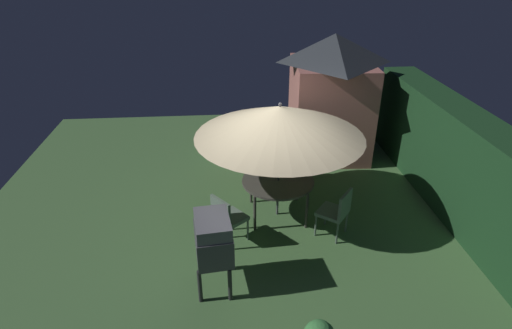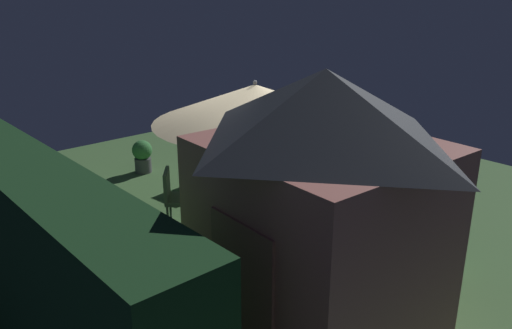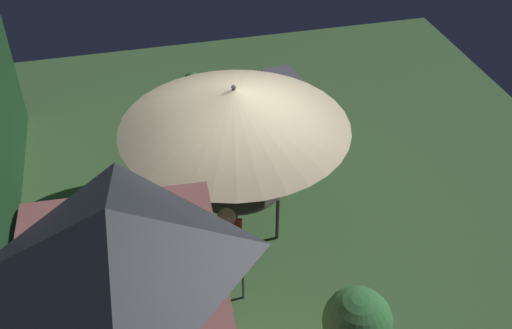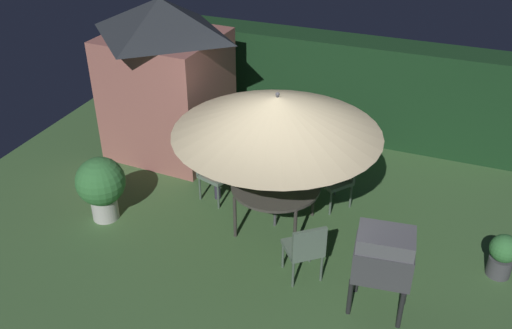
# 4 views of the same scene
# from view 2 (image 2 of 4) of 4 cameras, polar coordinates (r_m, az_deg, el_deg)

# --- Properties ---
(ground_plane) EXTENTS (11.00, 11.00, 0.00)m
(ground_plane) POSITION_cam_2_polar(r_m,az_deg,el_deg) (8.15, 0.04, -6.01)
(ground_plane) COLOR #47703D
(hedge_backdrop) EXTENTS (6.73, 0.74, 1.91)m
(hedge_backdrop) POSITION_cam_2_polar(r_m,az_deg,el_deg) (6.21, -25.00, -6.65)
(hedge_backdrop) COLOR #193D1E
(hedge_backdrop) RESTS_ON ground
(garden_shed) EXTENTS (2.10, 1.94, 2.83)m
(garden_shed) POSITION_cam_2_polar(r_m,az_deg,el_deg) (4.70, 6.93, -6.57)
(garden_shed) COLOR #B26B60
(garden_shed) RESTS_ON ground
(patio_table) EXTENTS (1.31, 1.31, 0.74)m
(patio_table) POSITION_cam_2_polar(r_m,az_deg,el_deg) (7.71, -0.10, -2.00)
(patio_table) COLOR #47423D
(patio_table) RESTS_ON ground
(patio_umbrella) EXTENTS (2.93, 2.93, 2.21)m
(patio_umbrella) POSITION_cam_2_polar(r_m,az_deg,el_deg) (7.36, -0.11, 6.72)
(patio_umbrella) COLOR #4C4C51
(patio_umbrella) RESTS_ON ground
(bbq_grill) EXTENTS (0.75, 0.58, 1.20)m
(bbq_grill) POSITION_cam_2_polar(r_m,az_deg,el_deg) (9.64, -1.97, 3.41)
(bbq_grill) COLOR #47474C
(bbq_grill) RESTS_ON ground
(chair_near_shed) EXTENTS (0.58, 0.58, 0.90)m
(chair_near_shed) POSITION_cam_2_polar(r_m,az_deg,el_deg) (6.74, 4.32, -6.84)
(chair_near_shed) COLOR slate
(chair_near_shed) RESTS_ON ground
(chair_far_side) EXTENTS (0.65, 0.65, 0.90)m
(chair_far_side) POSITION_cam_2_polar(r_m,az_deg,el_deg) (8.89, 1.27, -0.19)
(chair_far_side) COLOR slate
(chair_far_side) RESTS_ON ground
(chair_toward_hedge) EXTENTS (0.65, 0.65, 0.90)m
(chair_toward_hedge) POSITION_cam_2_polar(r_m,az_deg,el_deg) (7.79, -8.80, -3.29)
(chair_toward_hedge) COLOR slate
(chair_toward_hedge) RESTS_ON ground
(potted_plant_by_shed) EXTENTS (0.38, 0.38, 0.64)m
(potted_plant_by_shed) POSITION_cam_2_polar(r_m,az_deg,el_deg) (10.26, -12.37, 1.00)
(potted_plant_by_shed) COLOR #4C4C51
(potted_plant_by_shed) RESTS_ON ground
(potted_plant_by_grill) EXTENTS (0.75, 0.75, 1.04)m
(potted_plant_by_grill) POSITION_cam_2_polar(r_m,az_deg,el_deg) (6.85, 19.15, -6.69)
(potted_plant_by_grill) COLOR silver
(potted_plant_by_grill) RESTS_ON ground
(person_in_red) EXTENTS (0.33, 0.40, 1.26)m
(person_in_red) POSITION_cam_2_polar(r_m,az_deg,el_deg) (6.70, 4.03, -4.53)
(person_in_red) COLOR #CC3D33
(person_in_red) RESTS_ON ground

